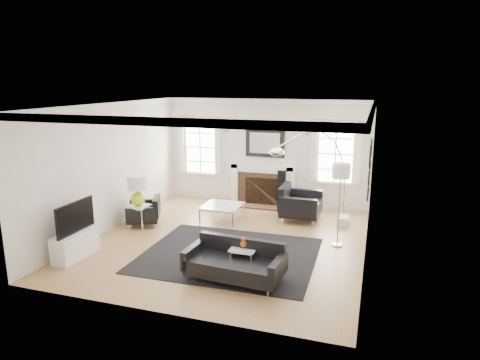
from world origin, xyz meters
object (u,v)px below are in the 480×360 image
(gourd_lamp, at_px, (137,189))
(arc_floor_lamp, at_px, (312,175))
(armchair_left, at_px, (146,212))
(armchair_right, at_px, (298,204))
(fireplace, at_px, (263,185))
(sofa, at_px, (236,263))
(coffee_table, at_px, (222,206))

(gourd_lamp, distance_m, arc_floor_lamp, 3.89)
(armchair_left, height_order, armchair_right, armchair_right)
(armchair_right, bearing_deg, gourd_lamp, -153.96)
(fireplace, bearing_deg, armchair_right, -41.52)
(sofa, bearing_deg, arc_floor_lamp, 74.02)
(coffee_table, xyz_separation_m, gourd_lamp, (-1.64, -0.99, 0.55))
(gourd_lamp, bearing_deg, arc_floor_lamp, 15.61)
(sofa, bearing_deg, armchair_left, 144.83)
(armchair_right, bearing_deg, coffee_table, -159.31)
(sofa, bearing_deg, armchair_right, 82.97)
(armchair_left, xyz_separation_m, armchair_right, (3.29, 1.41, 0.09))
(armchair_left, relative_size, arc_floor_lamp, 0.44)
(sofa, distance_m, coffee_table, 3.07)
(fireplace, relative_size, coffee_table, 1.92)
(arc_floor_lamp, bearing_deg, sofa, -105.98)
(armchair_left, height_order, arc_floor_lamp, arc_floor_lamp)
(armchair_left, bearing_deg, arc_floor_lamp, 12.61)
(gourd_lamp, bearing_deg, coffee_table, 31.09)
(armchair_right, height_order, gourd_lamp, gourd_lamp)
(fireplace, distance_m, sofa, 4.50)
(sofa, distance_m, armchair_right, 3.46)
(armchair_right, bearing_deg, fireplace, 138.48)
(gourd_lamp, bearing_deg, armchair_right, 26.04)
(sofa, xyz_separation_m, gourd_lamp, (-2.92, 1.80, 0.62))
(armchair_left, distance_m, armchair_right, 3.58)
(gourd_lamp, xyz_separation_m, arc_floor_lamp, (3.73, 1.04, 0.34))
(sofa, xyz_separation_m, armchair_left, (-2.87, 2.02, 0.01))
(fireplace, bearing_deg, coffee_table, -108.64)
(sofa, distance_m, arc_floor_lamp, 3.11)
(arc_floor_lamp, bearing_deg, armchair_right, 123.52)
(sofa, height_order, gourd_lamp, gourd_lamp)
(armchair_left, relative_size, gourd_lamp, 1.45)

